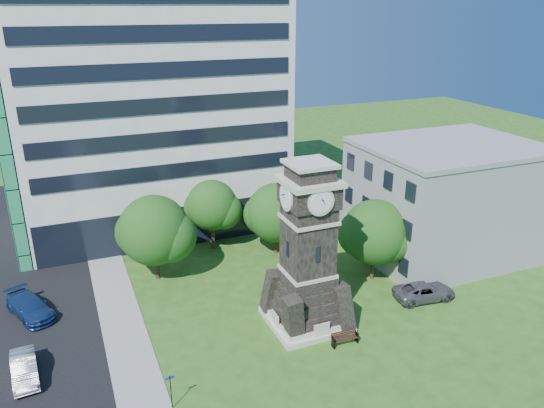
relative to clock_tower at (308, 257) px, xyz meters
name	(u,v)px	position (x,y,z in m)	size (l,w,h in m)	color
ground	(279,347)	(-3.00, -2.00, -5.28)	(160.00, 160.00, 0.00)	#2B5117
sidewalk	(126,338)	(-12.50, 3.00, -5.25)	(3.00, 70.00, 0.06)	gray
clock_tower	(308,257)	(0.00, 0.00, 0.00)	(5.40, 5.40, 12.22)	beige
office_tall	(147,87)	(-6.20, 23.84, 8.94)	(26.20, 15.11, 28.60)	white
office_low	(446,199)	(16.97, 6.00, -0.07)	(15.20, 12.20, 10.40)	gray
car_street_mid	(24,369)	(-18.89, 1.12, -4.58)	(1.47, 4.22, 1.39)	#A3A5AB
car_street_north	(30,307)	(-18.65, 8.71, -4.53)	(2.10, 5.17, 1.50)	navy
car_east_lot	(424,291)	(10.05, -0.61, -4.60)	(2.26, 4.91, 1.36)	#535359
park_bench	(345,337)	(1.25, -3.43, -4.75)	(1.92, 0.51, 0.99)	black
street_sign	(171,388)	(-11.03, -5.03, -3.85)	(0.55, 0.05, 2.28)	black
tree_nw	(155,232)	(-8.64, 10.87, -1.02)	(6.46, 5.87, 7.37)	#332114
tree_nc	(213,207)	(-2.56, 14.80, -1.08)	(5.21, 4.74, 6.75)	#332114
tree_ne	(277,214)	(2.62, 11.59, -1.41)	(6.00, 5.46, 6.76)	#332114
tree_east	(376,234)	(8.18, 3.86, -1.19)	(6.02, 5.47, 7.00)	#332114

